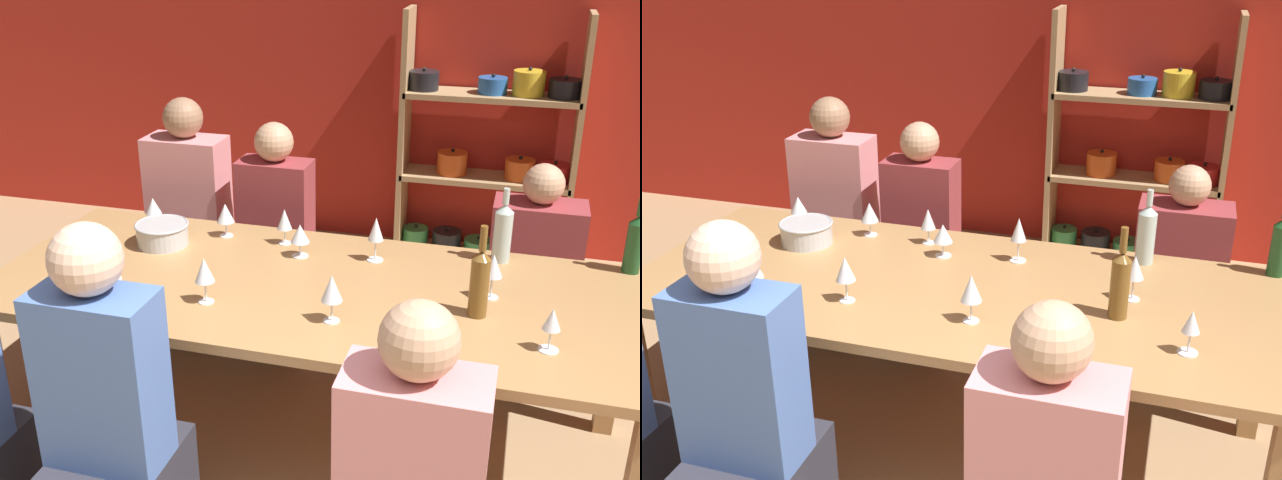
# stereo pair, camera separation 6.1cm
# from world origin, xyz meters

# --- Properties ---
(wall_back_red) EXTENTS (8.80, 0.06, 2.70)m
(wall_back_red) POSITION_xyz_m (0.00, 3.83, 1.35)
(wall_back_red) COLOR red
(wall_back_red) RESTS_ON ground_plane
(shelf_unit) EXTENTS (1.10, 0.30, 1.61)m
(shelf_unit) POSITION_xyz_m (0.42, 3.63, 0.66)
(shelf_unit) COLOR tan
(shelf_unit) RESTS_ON ground_plane
(dining_table) EXTENTS (2.57, 1.06, 0.77)m
(dining_table) POSITION_xyz_m (-0.10, 1.43, 0.69)
(dining_table) COLOR #AD7F4C
(dining_table) RESTS_ON ground_plane
(mixing_bowl) EXTENTS (0.24, 0.24, 0.10)m
(mixing_bowl) POSITION_xyz_m (-0.85, 1.64, 0.82)
(mixing_bowl) COLOR #B7BABC
(mixing_bowl) RESTS_ON dining_table
(wine_bottle_green) EXTENTS (0.08, 0.08, 0.32)m
(wine_bottle_green) POSITION_xyz_m (0.60, 1.86, 0.90)
(wine_bottle_green) COLOR #B2C6C1
(wine_bottle_green) RESTS_ON dining_table
(wine_bottle_dark) EXTENTS (0.07, 0.07, 0.35)m
(wine_bottle_dark) POSITION_xyz_m (0.54, 1.35, 0.90)
(wine_bottle_dark) COLOR brown
(wine_bottle_dark) RESTS_ON dining_table
(wine_bottle_amber) EXTENTS (0.07, 0.07, 0.32)m
(wine_bottle_amber) POSITION_xyz_m (1.11, 1.90, 0.90)
(wine_bottle_amber) COLOR #1E4C23
(wine_bottle_amber) RESTS_ON dining_table
(wine_glass_red_a) EXTENTS (0.08, 0.08, 0.16)m
(wine_glass_red_a) POSITION_xyz_m (-0.61, 1.80, 0.88)
(wine_glass_red_a) COLOR white
(wine_glass_red_a) RESTS_ON dining_table
(wine_glass_red_b) EXTENTS (0.07, 0.07, 0.16)m
(wine_glass_red_b) POSITION_xyz_m (-0.33, 1.79, 0.88)
(wine_glass_red_b) COLOR white
(wine_glass_red_b) RESTS_ON dining_table
(wine_glass_empty_a) EXTENTS (0.07, 0.07, 0.15)m
(wine_glass_empty_a) POSITION_xyz_m (-0.97, 1.80, 0.88)
(wine_glass_empty_a) COLOR white
(wine_glass_empty_a) RESTS_ON dining_table
(wine_glass_red_c) EXTENTS (0.08, 0.08, 0.17)m
(wine_glass_red_c) POSITION_xyz_m (-0.81, 1.13, 0.88)
(wine_glass_red_c) COLOR white
(wine_glass_red_c) RESTS_ON dining_table
(wine_glass_red_d) EXTENTS (0.08, 0.08, 0.14)m
(wine_glass_red_d) POSITION_xyz_m (-0.23, 1.68, 0.87)
(wine_glass_red_d) COLOR white
(wine_glass_red_d) RESTS_ON dining_table
(wine_glass_red_e) EXTENTS (0.07, 0.07, 0.18)m
(wine_glass_red_e) POSITION_xyz_m (-0.44, 1.18, 0.90)
(wine_glass_red_e) COLOR white
(wine_glass_red_e) RESTS_ON dining_table
(wine_glass_empty_b) EXTENTS (0.07, 0.07, 0.18)m
(wine_glass_empty_b) POSITION_xyz_m (0.58, 1.51, 0.90)
(wine_glass_empty_b) COLOR white
(wine_glass_empty_b) RESTS_ON dining_table
(wine_glass_red_f) EXTENTS (0.07, 0.07, 0.19)m
(wine_glass_red_f) POSITION_xyz_m (0.09, 1.72, 0.90)
(wine_glass_red_f) COLOR white
(wine_glass_red_f) RESTS_ON dining_table
(wine_glass_white_a) EXTENTS (0.08, 0.08, 0.18)m
(wine_glass_white_a) POSITION_xyz_m (0.05, 1.17, 0.90)
(wine_glass_white_a) COLOR white
(wine_glass_white_a) RESTS_ON dining_table
(wine_glass_red_g) EXTENTS (0.07, 0.07, 0.16)m
(wine_glass_red_g) POSITION_xyz_m (0.79, 1.17, 0.88)
(wine_glass_red_g) COLOR white
(wine_glass_red_g) RESTS_ON dining_table
(cell_phone) EXTENTS (0.16, 0.11, 0.01)m
(cell_phone) POSITION_xyz_m (-0.67, 1.07, 0.77)
(cell_phone) COLOR #1E2338
(cell_phone) RESTS_ON dining_table
(person_far_a) EXTENTS (0.43, 0.54, 1.06)m
(person_far_a) POSITION_xyz_m (0.75, 2.34, 0.38)
(person_far_a) COLOR #2D2D38
(person_far_a) RESTS_ON ground_plane
(person_near_b) EXTENTS (0.37, 0.47, 1.30)m
(person_near_b) POSITION_xyz_m (-0.53, 0.60, 0.49)
(person_near_b) COLOR #2D2D38
(person_near_b) RESTS_ON ground_plane
(person_far_b) EXTENTS (0.37, 0.46, 1.19)m
(person_far_b) POSITION_xyz_m (-0.54, 2.27, 0.44)
(person_far_b) COLOR #2D2D38
(person_far_b) RESTS_ON ground_plane
(person_far_c) EXTENTS (0.41, 0.51, 1.27)m
(person_far_c) POSITION_xyz_m (-1.04, 2.30, 0.47)
(person_far_c) COLOR #2D2D38
(person_far_c) RESTS_ON ground_plane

